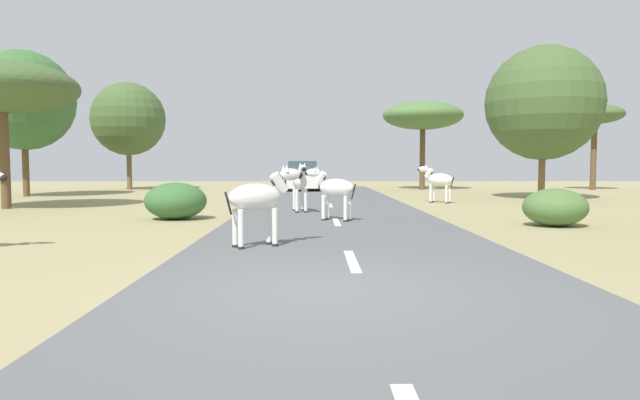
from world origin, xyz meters
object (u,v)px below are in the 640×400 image
at_px(zebra_3, 259,198).
at_px(zebra_4, 334,188).
at_px(bush_3, 176,201).
at_px(bush_0, 555,207).
at_px(tree_4, 128,119).
at_px(tree_1, 595,116).
at_px(zebra_2, 438,180).
at_px(tree_5, 423,116).
at_px(tree_6, 544,103).
at_px(tree_0, 2,88).
at_px(car_0, 303,177).
at_px(rock_2, 172,197).
at_px(tree_7, 23,100).
at_px(zebra_0, 300,182).

bearing_deg(zebra_3, zebra_4, 131.11).
bearing_deg(bush_3, bush_0, -10.56).
bearing_deg(bush_3, tree_4, 111.98).
height_order(tree_1, bush_0, tree_1).
xyz_separation_m(zebra_2, tree_4, (-16.83, 12.19, 3.49)).
relative_size(tree_5, tree_6, 0.79).
bearing_deg(tree_0, car_0, 51.32).
bearing_deg(tree_5, tree_1, -3.09).
relative_size(car_0, rock_2, 7.55).
distance_m(tree_0, tree_6, 22.22).
distance_m(tree_4, bush_3, 20.74).
distance_m(zebra_4, tree_0, 13.06).
bearing_deg(tree_5, tree_7, -161.23).
height_order(zebra_4, tree_1, tree_1).
bearing_deg(zebra_0, tree_5, -122.13).
bearing_deg(rock_2, zebra_0, -47.60).
height_order(zebra_2, bush_0, zebra_2).
bearing_deg(rock_2, tree_7, 158.27).
relative_size(tree_6, rock_2, 12.07).
bearing_deg(rock_2, zebra_2, -7.79).
xyz_separation_m(zebra_4, tree_0, (-11.67, 4.79, 3.39)).
relative_size(zebra_0, bush_0, 1.04).
xyz_separation_m(zebra_4, car_0, (-1.22, 17.84, -0.10)).
distance_m(zebra_4, tree_4, 23.51).
distance_m(zebra_0, tree_1, 24.41).
distance_m(zebra_2, tree_7, 20.42).
distance_m(zebra_3, tree_6, 19.04).
distance_m(tree_1, tree_4, 29.12).
distance_m(zebra_3, zebra_4, 5.03).
xyz_separation_m(tree_1, tree_4, (-29.11, 0.79, -0.17)).
bearing_deg(zebra_4, tree_1, -12.83).
xyz_separation_m(zebra_3, tree_5, (7.90, 24.35, 3.66)).
bearing_deg(tree_7, tree_0, -67.10).
bearing_deg(car_0, zebra_0, -90.00).
distance_m(tree_6, rock_2, 17.29).
distance_m(car_0, bush_3, 17.29).
relative_size(car_0, tree_0, 0.83).
height_order(zebra_3, tree_5, tree_5).
bearing_deg(tree_6, tree_1, 52.24).
bearing_deg(zebra_0, tree_0, -19.28).
bearing_deg(car_0, zebra_2, -61.21).
bearing_deg(tree_5, bush_0, -91.67).
bearing_deg(zebra_3, tree_5, 131.43).
distance_m(tree_5, tree_7, 22.38).
relative_size(car_0, tree_7, 0.61).
relative_size(tree_6, tree_7, 0.97).
bearing_deg(zebra_3, tree_7, -172.82).
bearing_deg(bush_3, tree_6, 32.10).
bearing_deg(zebra_2, rock_2, 122.43).
bearing_deg(tree_1, tree_7, -168.22).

